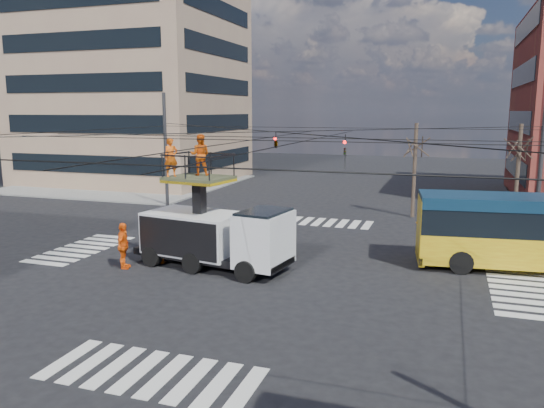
{
  "coord_description": "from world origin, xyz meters",
  "views": [
    {
      "loc": [
        7.05,
        -21.18,
        6.77
      ],
      "look_at": [
        -0.83,
        2.35,
        2.39
      ],
      "focal_mm": 35.0,
      "sensor_mm": 36.0,
      "label": 1
    }
  ],
  "objects_px": {
    "utility_truck": "(215,224)",
    "traffic_cone": "(161,255)",
    "worker_ground": "(123,246)",
    "flagger": "(423,239)"
  },
  "relations": [
    {
      "from": "traffic_cone",
      "to": "flagger",
      "type": "xyz_separation_m",
      "value": [
        11.18,
        4.31,
        0.65
      ]
    },
    {
      "from": "traffic_cone",
      "to": "flagger",
      "type": "distance_m",
      "value": 12.0
    },
    {
      "from": "utility_truck",
      "to": "flagger",
      "type": "xyz_separation_m",
      "value": [
        8.51,
        4.19,
        -0.97
      ]
    },
    {
      "from": "traffic_cone",
      "to": "flagger",
      "type": "relative_size",
      "value": 0.34
    },
    {
      "from": "utility_truck",
      "to": "traffic_cone",
      "type": "bearing_deg",
      "value": -168.24
    },
    {
      "from": "utility_truck",
      "to": "traffic_cone",
      "type": "height_order",
      "value": "utility_truck"
    },
    {
      "from": "worker_ground",
      "to": "flagger",
      "type": "bearing_deg",
      "value": -82.6
    },
    {
      "from": "worker_ground",
      "to": "flagger",
      "type": "xyz_separation_m",
      "value": [
        12.24,
        5.59,
        -0.02
      ]
    },
    {
      "from": "traffic_cone",
      "to": "worker_ground",
      "type": "xyz_separation_m",
      "value": [
        -1.06,
        -1.28,
        0.67
      ]
    },
    {
      "from": "traffic_cone",
      "to": "utility_truck",
      "type": "bearing_deg",
      "value": 2.56
    }
  ]
}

